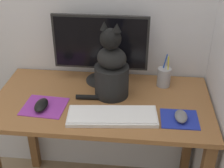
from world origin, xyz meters
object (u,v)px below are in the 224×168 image
object	(u,v)px
keyboard	(112,116)
computer_mouse_right	(181,116)
computer_mouse_left	(41,105)
monitor	(101,47)
cat	(111,70)
pen_cup	(164,77)

from	to	relation	value
keyboard	computer_mouse_right	distance (m)	0.32
keyboard	computer_mouse_right	world-z (taller)	computer_mouse_right
keyboard	computer_mouse_left	world-z (taller)	computer_mouse_left
keyboard	computer_mouse_right	bearing A→B (deg)	-2.45
monitor	computer_mouse_right	world-z (taller)	monitor
computer_mouse_left	cat	size ratio (longest dim) A/B	0.29
keyboard	computer_mouse_left	bearing A→B (deg)	168.44
computer_mouse_left	pen_cup	world-z (taller)	pen_cup
monitor	computer_mouse_left	distance (m)	0.43
monitor	cat	size ratio (longest dim) A/B	1.28
computer_mouse_right	cat	xyz separation A→B (m)	(-0.34, 0.18, 0.13)
cat	pen_cup	world-z (taller)	cat
monitor	keyboard	bearing A→B (deg)	-73.86
monitor	computer_mouse_right	xyz separation A→B (m)	(0.41, -0.32, -0.19)
computer_mouse_left	computer_mouse_right	world-z (taller)	computer_mouse_left
monitor	computer_mouse_left	xyz separation A→B (m)	(-0.25, -0.30, -0.19)
pen_cup	computer_mouse_left	bearing A→B (deg)	-154.29
monitor	pen_cup	xyz separation A→B (m)	(0.34, -0.01, -0.16)
computer_mouse_right	pen_cup	world-z (taller)	pen_cup
computer_mouse_left	computer_mouse_right	bearing A→B (deg)	-1.80
pen_cup	computer_mouse_right	bearing A→B (deg)	-77.51
monitor	pen_cup	bearing A→B (deg)	-2.25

